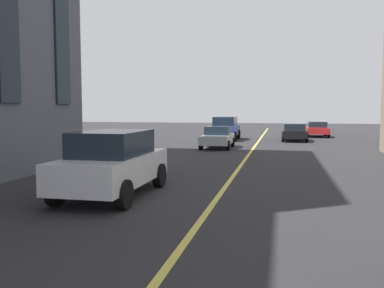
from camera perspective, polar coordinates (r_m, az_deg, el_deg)
lane_centre_line at (r=15.63m, az=5.60°, el=-4.45°), size 80.00×0.16×0.01m
car_blue_parked_b at (r=34.10m, az=4.56°, el=2.20°), size 4.70×2.14×1.88m
car_red_trailing at (r=39.52m, az=16.73°, el=1.98°), size 4.40×1.95×1.37m
car_white_near at (r=12.29m, az=-10.79°, el=-2.49°), size 4.70×2.14×1.88m
car_silver_oncoming at (r=26.91m, az=3.52°, el=0.94°), size 3.90×1.89×1.40m
car_black_mid at (r=33.87m, az=13.83°, el=1.61°), size 4.40×1.95×1.37m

